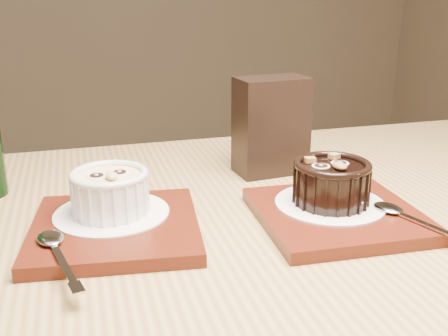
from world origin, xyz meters
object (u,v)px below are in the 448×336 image
object	(u,v)px
ramekin_white	(110,190)
condiment_stand	(271,126)
tray_left	(116,228)
ramekin_dark	(331,180)
table	(260,306)
tray_right	(337,215)

from	to	relation	value
ramekin_white	condiment_stand	size ratio (longest dim) A/B	0.62
tray_left	ramekin_dark	size ratio (longest dim) A/B	1.99
table	tray_right	bearing A→B (deg)	4.81
ramekin_white	condiment_stand	distance (m)	0.27
ramekin_white	condiment_stand	xyz separation A→B (m)	(0.24, 0.12, 0.03)
table	tray_left	size ratio (longest dim) A/B	6.81
tray_left	tray_right	world-z (taller)	same
table	ramekin_dark	xyz separation A→B (m)	(0.10, 0.02, 0.14)
table	ramekin_white	size ratio (longest dim) A/B	14.10
tray_right	table	bearing A→B (deg)	-175.19
condiment_stand	tray_right	bearing A→B (deg)	-87.80
tray_left	ramekin_white	world-z (taller)	ramekin_white
ramekin_dark	ramekin_white	bearing A→B (deg)	162.08
condiment_stand	table	bearing A→B (deg)	-115.08
tray_left	ramekin_white	bearing A→B (deg)	91.86
tray_right	condiment_stand	xyz separation A→B (m)	(-0.01, 0.19, 0.06)
tray_right	ramekin_dark	xyz separation A→B (m)	(-0.00, 0.02, 0.04)
tray_right	ramekin_dark	distance (m)	0.04
tray_left	tray_right	size ratio (longest dim) A/B	1.00
table	condiment_stand	size ratio (longest dim) A/B	8.76
ramekin_dark	tray_right	bearing A→B (deg)	-92.66
ramekin_white	tray_right	distance (m)	0.26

